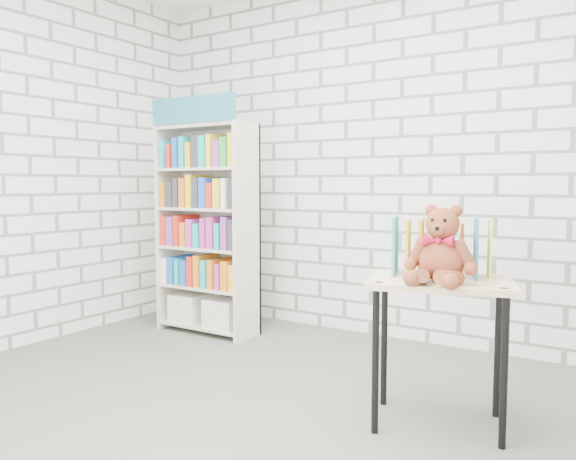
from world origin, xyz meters
The scene contains 6 objects.
ground centered at (0.00, 0.00, 0.00)m, with size 4.50×4.50×0.00m, color #4B5245.
room_shell centered at (0.00, 0.00, 1.78)m, with size 4.52×4.02×2.81m.
bookshelf centered at (-1.36, 1.36, 0.85)m, with size 0.83×0.32×1.86m.
display_table centered at (0.75, 0.63, 0.63)m, with size 0.78×0.64×0.73m.
table_books centered at (0.72, 0.73, 0.87)m, with size 0.51×0.34×0.28m.
teddy_bear centered at (0.78, 0.53, 0.88)m, with size 0.34×0.32×0.37m.
Camera 1 is at (1.59, -2.04, 1.19)m, focal length 35.00 mm.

